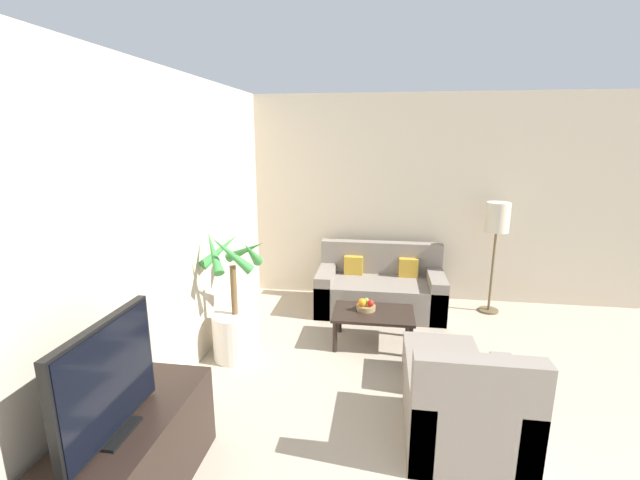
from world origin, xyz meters
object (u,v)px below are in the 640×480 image
Objects in this scene: sofa_loveseat at (380,289)px; coffee_table at (373,316)px; fruit_bowl at (366,308)px; armchair at (465,412)px; orange_fruit at (362,302)px; floor_lamp at (497,223)px; apple_red at (371,303)px; apple_green at (366,301)px; tv_console at (120,478)px; ottoman at (440,364)px; potted_palm at (235,319)px; television at (108,381)px.

sofa_loveseat reaches higher than coffee_table.
armchair reaches higher than fruit_bowl.
orange_fruit is at bearing -101.09° from sofa_loveseat.
apple_red is (-1.46, -1.06, -0.69)m from floor_lamp.
armchair is at bearing -61.31° from orange_fruit.
floor_lamp is 1.63× the size of armchair.
coffee_table is at bearing 115.10° from armchair.
coffee_table is at bearing -40.10° from apple_red.
apple_green reaches higher than fruit_bowl.
orange_fruit is at bearing -139.23° from fruit_bowl.
sofa_loveseat is 0.92m from fruit_bowl.
tv_console is 1.75× the size of armchair.
ottoman is (-0.07, 0.82, -0.10)m from armchair.
potted_palm is 2.27m from armchair.
television reaches higher than orange_fruit.
sofa_loveseat is 24.33× the size of apple_green.
floor_lamp is at bearing 51.30° from television.
orange_fruit is at bearing 62.80° from tv_console.
armchair is (0.77, -1.51, -0.11)m from fruit_bowl.
coffee_table is 13.20× the size of apple_green.
television is 0.51× the size of sofa_loveseat.
orange_fruit is at bearing 174.14° from coffee_table.
floor_lamp is at bearing 73.70° from armchair.
coffee_table is 0.19m from orange_fruit.
television reaches higher than sofa_loveseat.
fruit_bowl is at bearing 22.40° from potted_palm.
potted_palm is 1.43m from coffee_table.
floor_lamp reaches higher than apple_green.
potted_palm is 1.98m from ottoman.
floor_lamp reaches higher than fruit_bowl.
potted_palm is at bearing 175.05° from ottoman.
potted_palm reaches higher than sofa_loveseat.
apple_green reaches higher than coffee_table.
coffee_table is at bearing 19.38° from potted_palm.
armchair is (2.04, 0.93, -0.63)m from television.
potted_palm reaches higher than television.
tv_console is 2.77m from apple_red.
floor_lamp reaches higher than television.
ottoman is at bearing -45.99° from apple_red.
potted_palm reaches higher than apple_red.
sofa_loveseat is 1.63m from floor_lamp.
tv_console is at bearing -117.62° from fruit_bowl.
apple_red is at bearing -22.66° from fruit_bowl.
armchair reaches higher than coffee_table.
apple_green is at bearing 62.85° from television.
television is 0.61× the size of potted_palm.
floor_lamp is (2.79, 3.48, 0.85)m from tv_console.
fruit_bowl is 0.32× the size of ottoman.
orange_fruit is (-0.04, -0.08, 0.01)m from apple_green.
sofa_loveseat is 1.84× the size of coffee_table.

